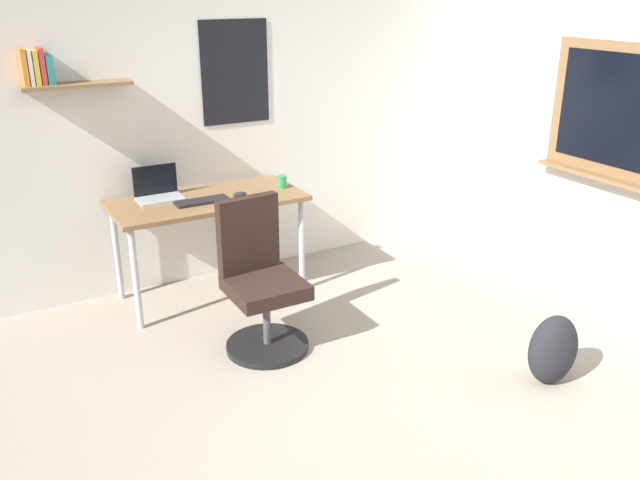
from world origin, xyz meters
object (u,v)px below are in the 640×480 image
laptop (158,191)px  computer_mouse (240,194)px  coffee_mug (282,182)px  desk (208,209)px  backpack (553,349)px  keyboard (202,201)px  office_chair (261,286)px

laptop → computer_mouse: bearing=-24.2°
coffee_mug → desk: bearing=177.0°
computer_mouse → backpack: size_ratio=0.25×
laptop → keyboard: size_ratio=0.84×
desk → office_chair: office_chair is taller
computer_mouse → coffee_mug: (0.36, 0.05, 0.03)m
computer_mouse → office_chair: bearing=-104.7°
coffee_mug → computer_mouse: bearing=-172.0°
desk → computer_mouse: size_ratio=12.89×
laptop → desk: bearing=-26.6°
desk → backpack: (1.28, -2.05, -0.46)m
laptop → backpack: (1.58, -2.20, -0.59)m
computer_mouse → backpack: computer_mouse is taller
office_chair → laptop: size_ratio=3.06×
keyboard → coffee_mug: 0.64m
office_chair → computer_mouse: bearing=75.3°
coffee_mug → backpack: (0.71, -2.02, -0.58)m
office_chair → computer_mouse: 0.87m
coffee_mug → backpack: 2.22m
office_chair → laptop: 1.12m
desk → coffee_mug: bearing=-3.0°
computer_mouse → backpack: 2.31m
keyboard → coffee_mug: size_ratio=4.02×
laptop → office_chair: bearing=-72.7°
laptop → backpack: 2.77m
desk → computer_mouse: (0.21, -0.08, 0.10)m
computer_mouse → backpack: bearing=-61.5°
desk → laptop: size_ratio=4.33×
desk → laptop: (-0.30, 0.15, 0.13)m
desk → computer_mouse: computer_mouse is taller
office_chair → coffee_mug: 1.07m
keyboard → computer_mouse: bearing=-0.0°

